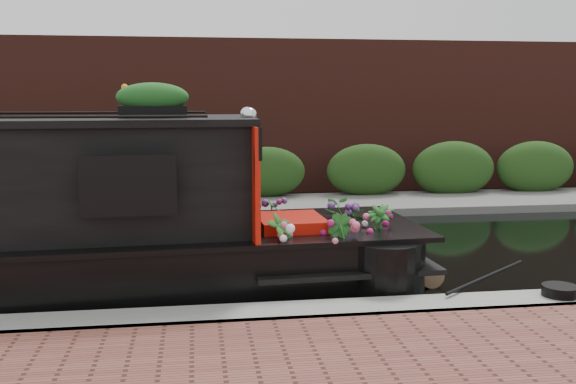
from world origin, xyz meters
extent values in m
plane|color=black|center=(0.00, 0.00, 0.00)|extent=(80.00, 80.00, 0.00)
cube|color=gray|center=(0.00, -3.30, 0.00)|extent=(40.00, 0.60, 0.50)
cube|color=#62625E|center=(0.00, 4.20, 0.00)|extent=(40.00, 2.40, 0.34)
cube|color=#204115|center=(0.00, 5.10, 0.00)|extent=(40.00, 1.10, 2.80)
cube|color=#4C211A|center=(0.00, 7.20, 0.00)|extent=(40.00, 1.00, 8.00)
cube|color=#BD1307|center=(1.01, -1.85, 1.49)|extent=(0.16, 1.83, 1.41)
cube|color=black|center=(-0.39, -2.78, 1.57)|extent=(0.94, 0.08, 0.58)
cube|color=#BD1307|center=(1.55, -1.85, 0.73)|extent=(0.88, 0.98, 0.52)
sphere|color=silver|center=(1.02, -1.99, 2.31)|extent=(0.19, 0.19, 0.19)
sphere|color=silver|center=(1.02, -1.70, 2.31)|extent=(0.19, 0.19, 0.19)
cube|color=black|center=(-0.15, -1.85, 2.36)|extent=(0.83, 0.31, 0.15)
ellipsoid|color=orange|center=(-0.15, -1.85, 2.55)|extent=(0.90, 0.30, 0.25)
imported|color=#225F21|center=(1.33, -2.49, 0.82)|extent=(0.44, 0.42, 0.69)
imported|color=#225F21|center=(2.06, -2.51, 0.80)|extent=(0.44, 0.46, 0.66)
imported|color=#225F21|center=(2.41, -1.33, 0.79)|extent=(0.60, 0.53, 0.63)
imported|color=#225F21|center=(2.67, -2.05, 0.81)|extent=(0.53, 0.53, 0.68)
imported|color=#225F21|center=(1.41, -1.04, 0.82)|extent=(0.29, 0.39, 0.69)
cylinder|color=#816244|center=(3.44, -1.85, 0.16)|extent=(0.33, 0.37, 0.33)
cylinder|color=black|center=(4.51, -3.27, 0.31)|extent=(0.41, 0.41, 0.12)
camera|label=1|loc=(0.34, -9.92, 2.56)|focal=40.00mm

